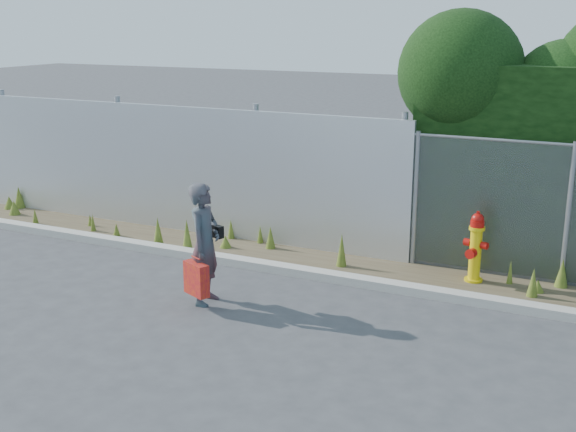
# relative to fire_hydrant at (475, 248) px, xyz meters

# --- Properties ---
(ground) EXTENTS (80.00, 80.00, 0.00)m
(ground) POSITION_rel_fire_hydrant_xyz_m (-2.06, -2.60, -0.51)
(ground) COLOR #3C3D3F
(ground) RESTS_ON ground
(curb) EXTENTS (16.00, 0.22, 0.12)m
(curb) POSITION_rel_fire_hydrant_xyz_m (-2.06, -0.80, -0.45)
(curb) COLOR #AEA99D
(curb) RESTS_ON ground
(weed_strip) EXTENTS (16.00, 1.21, 0.55)m
(weed_strip) POSITION_rel_fire_hydrant_xyz_m (-2.20, -0.13, -0.39)
(weed_strip) COLOR #4E402C
(weed_strip) RESTS_ON ground
(corrugated_fence) EXTENTS (8.50, 0.21, 2.30)m
(corrugated_fence) POSITION_rel_fire_hydrant_xyz_m (-5.30, 0.40, 0.60)
(corrugated_fence) COLOR silver
(corrugated_fence) RESTS_ON ground
(fire_hydrant) EXTENTS (0.35, 0.31, 1.05)m
(fire_hydrant) POSITION_rel_fire_hydrant_xyz_m (0.00, 0.00, 0.00)
(fire_hydrant) COLOR yellow
(fire_hydrant) RESTS_ON ground
(woman) EXTENTS (0.45, 0.63, 1.61)m
(woman) POSITION_rel_fire_hydrant_xyz_m (-3.05, -2.27, 0.30)
(woman) COLOR #105F66
(woman) RESTS_ON ground
(red_tote_bag) EXTENTS (0.39, 0.14, 0.51)m
(red_tote_bag) POSITION_rel_fire_hydrant_xyz_m (-3.03, -2.52, -0.10)
(red_tote_bag) COLOR maroon
(black_shoulder_bag) EXTENTS (0.21, 0.09, 0.16)m
(black_shoulder_bag) POSITION_rel_fire_hydrant_xyz_m (-2.98, -2.09, 0.43)
(black_shoulder_bag) COLOR black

